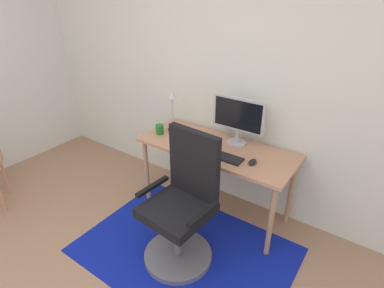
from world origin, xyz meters
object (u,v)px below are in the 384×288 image
at_px(monitor, 238,117).
at_px(office_chair, 182,212).
at_px(keyboard, 219,155).
at_px(cell_phone, 185,140).
at_px(desk_lamp, 173,105).
at_px(computer_mouse, 253,162).
at_px(coffee_cup, 160,129).
at_px(desk, 216,153).

relative_size(monitor, office_chair, 0.45).
bearing_deg(keyboard, cell_phone, 169.11).
bearing_deg(cell_phone, desk_lamp, 142.81).
height_order(desk_lamp, office_chair, desk_lamp).
height_order(monitor, office_chair, monitor).
bearing_deg(cell_phone, office_chair, -66.71).
xyz_separation_m(computer_mouse, coffee_cup, (-1.02, 0.00, 0.03)).
bearing_deg(office_chair, desk_lamp, 136.31).
xyz_separation_m(keyboard, desk_lamp, (-0.67, 0.20, 0.26)).
bearing_deg(keyboard, desk_lamp, 163.11).
distance_m(computer_mouse, cell_phone, 0.72).
height_order(computer_mouse, desk_lamp, desk_lamp).
distance_m(keyboard, office_chair, 0.59).
height_order(desk, computer_mouse, computer_mouse).
distance_m(monitor, cell_phone, 0.56).
relative_size(desk, monitor, 2.95).
distance_m(monitor, office_chair, 0.99).
bearing_deg(keyboard, computer_mouse, 9.32).
distance_m(coffee_cup, cell_phone, 0.30).
relative_size(computer_mouse, coffee_cup, 1.07).
height_order(desk, keyboard, keyboard).
bearing_deg(office_chair, keyboard, 91.16).
xyz_separation_m(monitor, keyboard, (-0.01, -0.31, -0.26)).
bearing_deg(monitor, keyboard, -91.36).
relative_size(coffee_cup, office_chair, 0.09).
xyz_separation_m(desk, monitor, (0.13, 0.16, 0.35)).
xyz_separation_m(keyboard, office_chair, (-0.03, -0.51, -0.30)).
relative_size(computer_mouse, cell_phone, 0.74).
bearing_deg(monitor, cell_phone, -152.77).
xyz_separation_m(desk, coffee_cup, (-0.60, -0.09, 0.13)).
relative_size(cell_phone, office_chair, 0.13).
bearing_deg(cell_phone, computer_mouse, -13.27).
relative_size(keyboard, desk_lamp, 1.06).
xyz_separation_m(computer_mouse, office_chair, (-0.32, -0.56, -0.31)).
xyz_separation_m(desk, office_chair, (0.09, -0.66, -0.21)).
xyz_separation_m(desk, desk_lamp, (-0.55, 0.06, 0.35)).
bearing_deg(desk_lamp, coffee_cup, -109.45).
height_order(coffee_cup, cell_phone, coffee_cup).
relative_size(monitor, keyboard, 1.17).
bearing_deg(coffee_cup, cell_phone, 5.78).
distance_m(desk_lamp, office_chair, 1.11).
bearing_deg(coffee_cup, desk, 8.65).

